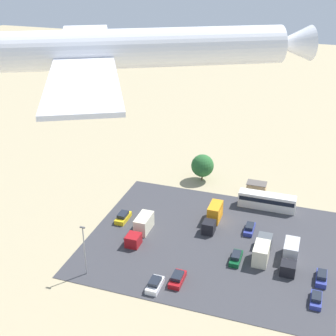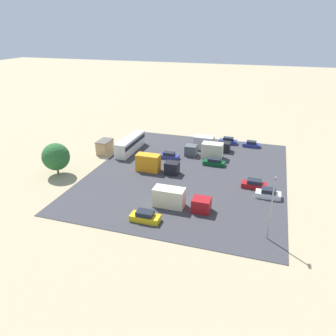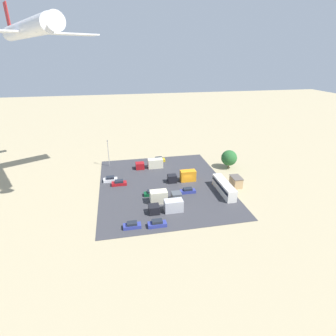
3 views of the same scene
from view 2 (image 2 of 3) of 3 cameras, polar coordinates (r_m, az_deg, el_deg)
ground_plane at (r=67.80m, az=-2.80°, el=-0.12°), size 400.00×400.00×0.00m
parking_lot_surface at (r=65.68m, az=3.49°, el=-0.91°), size 45.59×37.61×0.08m
shed_building at (r=76.86m, az=-10.94°, el=3.65°), size 4.33×2.79×3.09m
bus at (r=77.14m, az=-6.56°, el=4.25°), size 11.93×2.64×3.31m
parked_car_0 at (r=83.11m, az=10.43°, el=4.64°), size 1.75×4.32×1.61m
parked_car_1 at (r=69.72m, az=8.01°, el=0.99°), size 1.74×4.56×1.50m
parked_car_2 at (r=50.03m, az=-4.00°, el=-8.47°), size 1.97×4.56×1.64m
parked_car_3 at (r=61.59m, az=14.75°, el=-2.75°), size 1.96×4.45×1.56m
parked_car_4 at (r=72.49m, az=0.18°, el=2.13°), size 1.73×4.41×1.47m
parked_car_5 at (r=58.85m, az=17.05°, el=-4.30°), size 1.95×4.23×1.62m
parked_car_6 at (r=82.15m, az=14.30°, el=4.01°), size 1.74×4.06×1.44m
parked_truck_0 at (r=65.79m, az=-2.32°, el=0.69°), size 2.31×8.73×3.44m
parked_truck_1 at (r=53.01m, az=1.75°, el=-5.48°), size 2.50×9.35×3.14m
parked_truck_2 at (r=78.22m, az=7.24°, el=4.20°), size 2.55×8.55×3.07m
parked_truck_3 at (r=73.61m, az=6.67°, el=3.07°), size 2.59×8.37×3.34m
tree_near_shed at (r=67.40m, az=-18.95°, el=1.87°), size 5.36×5.36×6.43m
light_pole_lot_centre at (r=45.89m, az=17.56°, el=-6.35°), size 0.90×0.28×9.42m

